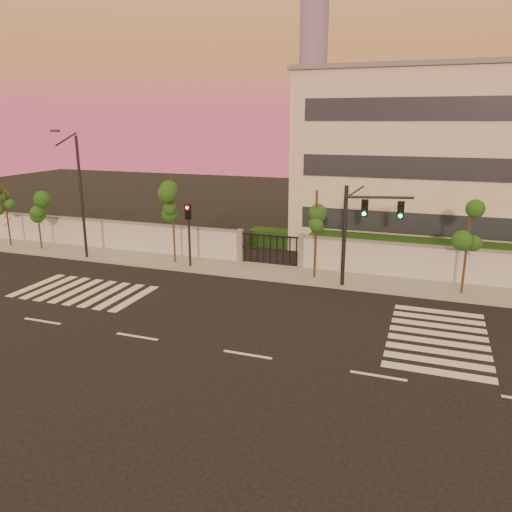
% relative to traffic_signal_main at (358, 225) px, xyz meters
% --- Properties ---
extents(ground, '(120.00, 120.00, 0.00)m').
position_rel_traffic_signal_main_xyz_m(ground, '(-2.71, -9.35, -3.53)').
color(ground, black).
rests_on(ground, ground).
extents(sidewalk, '(60.00, 3.00, 0.15)m').
position_rel_traffic_signal_main_xyz_m(sidewalk, '(-2.71, 1.15, -3.45)').
color(sidewalk, gray).
rests_on(sidewalk, ground).
extents(perimeter_wall, '(60.00, 0.36, 2.20)m').
position_rel_traffic_signal_main_xyz_m(perimeter_wall, '(-2.61, 2.65, -2.46)').
color(perimeter_wall, '#AFB1B6').
rests_on(perimeter_wall, ground).
extents(hedge_row, '(41.00, 4.25, 1.80)m').
position_rel_traffic_signal_main_xyz_m(hedge_row, '(-1.55, 5.39, -2.71)').
color(hedge_row, black).
rests_on(hedge_row, ground).
extents(institutional_building, '(24.40, 12.40, 12.25)m').
position_rel_traffic_signal_main_xyz_m(institutional_building, '(6.29, 12.64, 2.63)').
color(institutional_building, beige).
rests_on(institutional_building, ground).
extents(distant_skyscraper, '(16.00, 16.00, 118.00)m').
position_rel_traffic_signal_main_xyz_m(distant_skyscraper, '(-67.71, 270.65, 58.46)').
color(distant_skyscraper, slate).
rests_on(distant_skyscraper, ground).
extents(road_markings, '(57.00, 7.62, 0.02)m').
position_rel_traffic_signal_main_xyz_m(road_markings, '(-4.29, -5.59, -3.52)').
color(road_markings, silver).
rests_on(road_markings, ground).
extents(street_tree_a, '(1.38, 1.10, 4.61)m').
position_rel_traffic_signal_main_xyz_m(street_tree_a, '(-24.72, 0.88, -0.14)').
color(street_tree_a, '#382314').
rests_on(street_tree_a, ground).
extents(street_tree_b, '(1.44, 1.14, 4.15)m').
position_rel_traffic_signal_main_xyz_m(street_tree_b, '(-22.03, 0.96, -0.47)').
color(street_tree_b, '#382314').
rests_on(street_tree_b, ground).
extents(street_tree_c, '(1.49, 1.19, 5.61)m').
position_rel_traffic_signal_main_xyz_m(street_tree_c, '(-11.50, 1.02, 0.59)').
color(street_tree_c, '#382314').
rests_on(street_tree_c, ground).
extents(street_tree_d, '(1.57, 1.25, 5.15)m').
position_rel_traffic_signal_main_xyz_m(street_tree_d, '(-2.43, 0.86, 0.26)').
color(street_tree_d, '#382314').
rests_on(street_tree_d, ground).
extents(street_tree_e, '(1.58, 1.26, 4.81)m').
position_rel_traffic_signal_main_xyz_m(street_tree_e, '(5.43, 0.84, 0.02)').
color(street_tree_e, '#382314').
rests_on(street_tree_e, ground).
extents(traffic_signal_main, '(3.49, 0.99, 5.58)m').
position_rel_traffic_signal_main_xyz_m(traffic_signal_main, '(0.00, 0.00, 0.00)').
color(traffic_signal_main, black).
rests_on(traffic_signal_main, ground).
extents(traffic_signal_secondary, '(0.32, 0.32, 4.07)m').
position_rel_traffic_signal_main_xyz_m(traffic_signal_secondary, '(-10.21, 0.51, -0.95)').
color(traffic_signal_secondary, black).
rests_on(traffic_signal_secondary, ground).
extents(streetlight_west, '(0.50, 2.00, 8.32)m').
position_rel_traffic_signal_main_xyz_m(streetlight_west, '(-17.55, -0.09, 0.97)').
color(streetlight_west, black).
rests_on(streetlight_west, ground).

